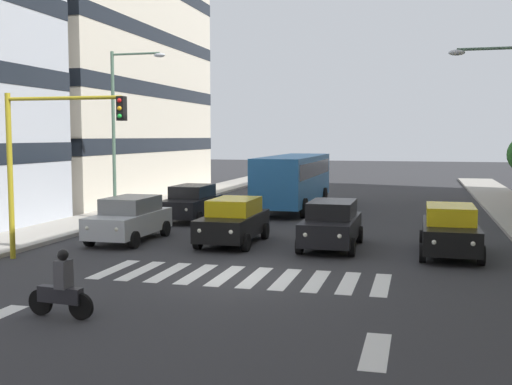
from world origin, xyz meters
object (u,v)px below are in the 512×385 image
at_px(car_0, 450,230).
at_px(bus_behind_traffic, 294,176).
at_px(motorcycle_with_rider, 61,289).
at_px(car_row2_0, 192,202).
at_px(car_1, 331,224).
at_px(car_2, 233,221).
at_px(street_lamp_right, 121,119).
at_px(traffic_light_gantry, 42,148).
at_px(car_3, 130,218).

distance_m(car_0, bus_behind_traffic, 14.61).
bearing_deg(motorcycle_with_rider, car_row2_0, -79.70).
xyz_separation_m(car_row2_0, bus_behind_traffic, (-3.88, -5.99, 0.97)).
xyz_separation_m(car_1, motorcycle_with_rider, (4.67, 10.44, -0.24)).
distance_m(car_0, car_2, 7.90).
height_order(car_0, street_lamp_right, street_lamp_right).
xyz_separation_m(car_1, bus_behind_traffic, (3.74, -11.82, 0.97)).
xyz_separation_m(bus_behind_traffic, motorcycle_with_rider, (0.92, 22.26, -1.21)).
height_order(car_1, traffic_light_gantry, traffic_light_gantry).
height_order(car_3, street_lamp_right, street_lamp_right).
height_order(motorcycle_with_rider, traffic_light_gantry, traffic_light_gantry).
distance_m(car_2, bus_behind_traffic, 11.88).
xyz_separation_m(car_2, car_3, (4.11, 0.43, 0.00)).
relative_size(car_1, car_2, 1.00).
bearing_deg(bus_behind_traffic, car_1, 107.58).
xyz_separation_m(car_3, street_lamp_right, (2.80, -5.01, 4.03)).
relative_size(motorcycle_with_rider, street_lamp_right, 0.21).
bearing_deg(bus_behind_traffic, motorcycle_with_rider, 87.62).
relative_size(car_0, car_row2_0, 1.00).
height_order(car_2, street_lamp_right, street_lamp_right).
distance_m(car_row2_0, street_lamp_right, 5.20).
xyz_separation_m(motorcycle_with_rider, traffic_light_gantry, (4.17, -5.72, 3.05)).
xyz_separation_m(car_2, motorcycle_with_rider, (0.92, 10.42, -0.24)).
height_order(bus_behind_traffic, street_lamp_right, street_lamp_right).
height_order(car_row2_0, bus_behind_traffic, bus_behind_traffic).
bearing_deg(bus_behind_traffic, traffic_light_gantry, 72.89).
bearing_deg(car_0, street_lamp_right, -18.66).
distance_m(car_row2_0, bus_behind_traffic, 7.20).
bearing_deg(car_3, street_lamp_right, -60.78).
relative_size(car_3, street_lamp_right, 0.56).
xyz_separation_m(car_1, traffic_light_gantry, (8.84, 4.72, 2.81)).
bearing_deg(car_3, traffic_light_gantry, 77.04).
bearing_deg(car_row2_0, car_0, 151.94).
bearing_deg(street_lamp_right, car_3, 119.22).
height_order(car_2, car_3, same).
distance_m(car_3, bus_behind_traffic, 12.98).
bearing_deg(street_lamp_right, car_0, 161.34).
relative_size(car_0, car_3, 1.00).
xyz_separation_m(car_2, car_row2_0, (3.88, -5.85, 0.00)).
xyz_separation_m(bus_behind_traffic, traffic_light_gantry, (5.09, 16.54, 1.84)).
xyz_separation_m(car_2, street_lamp_right, (6.91, -4.58, 4.03)).
height_order(car_3, bus_behind_traffic, bus_behind_traffic).
bearing_deg(traffic_light_gantry, car_row2_0, -96.55).
bearing_deg(street_lamp_right, traffic_light_gantry, 101.10).
bearing_deg(motorcycle_with_rider, car_2, -95.07).
relative_size(car_1, street_lamp_right, 0.56).
distance_m(car_0, car_3, 12.00).
distance_m(car_1, bus_behind_traffic, 12.44).
bearing_deg(car_row2_0, traffic_light_gantry, 83.45).
relative_size(car_2, bus_behind_traffic, 0.42).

